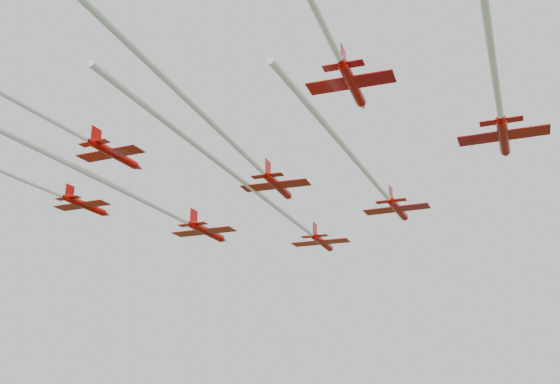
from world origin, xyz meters
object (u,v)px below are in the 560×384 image
at_px(jet_lead, 285,214).
at_px(jet_row3_left, 37,185).
at_px(jet_row2_right, 378,186).
at_px(jet_row4_left, 59,124).
at_px(jet_row3_mid, 247,157).
at_px(jet_row3_right, 495,80).
at_px(jet_row2_left, 163,210).

bearing_deg(jet_lead, jet_row3_left, -144.79).
distance_m(jet_row2_right, jet_row4_left, 37.63).
relative_size(jet_row2_right, jet_row4_left, 1.16).
relative_size(jet_row3_left, jet_row3_mid, 0.95).
xyz_separation_m(jet_lead, jet_row3_left, (-24.88, -21.73, 1.31)).
bearing_deg(jet_row3_mid, jet_row3_right, -15.71).
xyz_separation_m(jet_row3_left, jet_row3_right, (56.97, -3.32, -0.22)).
distance_m(jet_row2_right, jet_row3_right, 26.12).
height_order(jet_row2_right, jet_row3_right, jet_row3_right).
relative_size(jet_row2_left, jet_row3_right, 1.00).
distance_m(jet_lead, jet_row3_mid, 22.17).
relative_size(jet_row3_left, jet_row4_left, 1.03).
xyz_separation_m(jet_row2_right, jet_row4_left, (-24.81, -28.24, 1.79)).
distance_m(jet_row3_mid, jet_row4_left, 19.66).
height_order(jet_lead, jet_row3_mid, jet_lead).
height_order(jet_row2_right, jet_row3_mid, jet_row2_right).
bearing_deg(jet_row2_left, jet_row3_left, -137.99).
bearing_deg(jet_row3_right, jet_row3_left, 171.90).
bearing_deg(jet_row2_right, jet_row3_right, -52.92).
relative_size(jet_row3_mid, jet_row3_right, 0.84).
bearing_deg(jet_row3_mid, jet_row2_left, 141.74).
height_order(jet_row3_left, jet_row3_mid, jet_row3_left).
distance_m(jet_row3_left, jet_row3_right, 57.07).
relative_size(jet_row2_left, jet_row4_left, 1.29).
bearing_deg(jet_row3_mid, jet_lead, 97.46).
xyz_separation_m(jet_row3_left, jet_row3_mid, (30.71, 0.34, -1.31)).
height_order(jet_row2_left, jet_row3_mid, jet_row2_left).
bearing_deg(jet_row3_left, jet_row2_right, 18.56).
bearing_deg(jet_row2_left, jet_row4_left, -84.61).
xyz_separation_m(jet_row2_right, jet_row3_right, (16.90, -19.90, 0.83)).
bearing_deg(jet_row3_right, jet_row3_mid, 167.29).
bearing_deg(jet_row2_left, jet_row3_right, -22.59).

